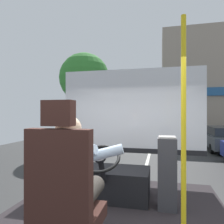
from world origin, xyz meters
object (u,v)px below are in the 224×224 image
at_px(driver_seat, 65,201).
at_px(handrail_pole, 184,132).
at_px(fare_box, 167,173).
at_px(bus_driver, 72,175).
at_px(steering_console, 109,182).

xyz_separation_m(driver_seat, handrail_pole, (0.89, 0.46, 0.49)).
relative_size(driver_seat, fare_box, 1.43).
bearing_deg(bus_driver, steering_console, 90.00).
bearing_deg(bus_driver, driver_seat, -90.00).
xyz_separation_m(bus_driver, steering_console, (0.00, 1.22, -0.46)).
xyz_separation_m(steering_console, handrail_pole, (0.89, -0.89, 0.79)).
relative_size(bus_driver, steering_console, 0.71).
bearing_deg(driver_seat, handrail_pole, 27.34).
xyz_separation_m(bus_driver, fare_box, (0.77, 1.07, -0.23)).
distance_m(driver_seat, steering_console, 1.38).
xyz_separation_m(driver_seat, bus_driver, (0.00, 0.13, 0.15)).
bearing_deg(fare_box, bus_driver, -125.90).
bearing_deg(fare_box, steering_console, 168.81).
distance_m(steering_console, fare_box, 0.82).
relative_size(steering_console, fare_box, 1.24).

